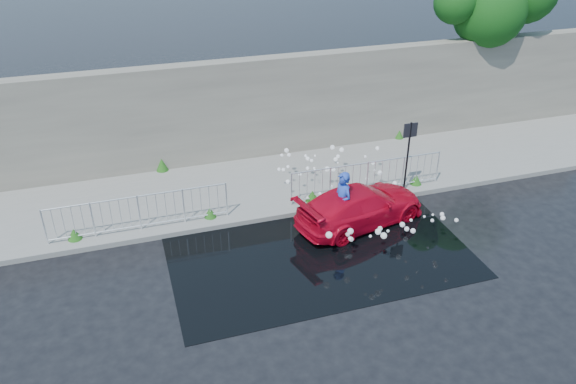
# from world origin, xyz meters

# --- Properties ---
(ground) EXTENTS (90.00, 90.00, 0.00)m
(ground) POSITION_xyz_m (0.00, 0.00, 0.00)
(ground) COLOR black
(ground) RESTS_ON ground
(pavement) EXTENTS (30.00, 4.00, 0.15)m
(pavement) POSITION_xyz_m (0.00, 5.00, 0.07)
(pavement) COLOR gray
(pavement) RESTS_ON ground
(curb) EXTENTS (30.00, 0.25, 0.16)m
(curb) POSITION_xyz_m (0.00, 3.00, 0.08)
(curb) COLOR gray
(curb) RESTS_ON ground
(retaining_wall) EXTENTS (30.00, 0.60, 3.50)m
(retaining_wall) POSITION_xyz_m (0.00, 7.20, 1.90)
(retaining_wall) COLOR #676157
(retaining_wall) RESTS_ON pavement
(puddle) EXTENTS (8.00, 5.00, 0.01)m
(puddle) POSITION_xyz_m (0.50, 1.00, 0.01)
(puddle) COLOR black
(puddle) RESTS_ON ground
(sign_post) EXTENTS (0.45, 0.06, 2.50)m
(sign_post) POSITION_xyz_m (4.20, 3.10, 1.72)
(sign_post) COLOR black
(sign_post) RESTS_ON ground
(tree) EXTENTS (4.95, 2.73, 6.36)m
(tree) POSITION_xyz_m (9.86, 7.41, 4.81)
(tree) COLOR #332114
(tree) RESTS_ON ground
(railing_left) EXTENTS (5.05, 0.05, 1.10)m
(railing_left) POSITION_xyz_m (-4.00, 3.35, 0.74)
(railing_left) COLOR silver
(railing_left) RESTS_ON pavement
(railing_right) EXTENTS (5.05, 0.05, 1.10)m
(railing_right) POSITION_xyz_m (3.00, 3.35, 0.74)
(railing_right) COLOR silver
(railing_right) RESTS_ON pavement
(weeds) EXTENTS (12.17, 3.93, 0.44)m
(weeds) POSITION_xyz_m (-0.26, 4.65, 0.33)
(weeds) COLOR #194111
(weeds) RESTS_ON pavement
(water_spray) EXTENTS (3.65, 5.58, 1.06)m
(water_spray) POSITION_xyz_m (2.11, 2.72, 0.74)
(water_spray) COLOR white
(water_spray) RESTS_ON ground
(red_car) EXTENTS (4.28, 2.53, 1.16)m
(red_car) POSITION_xyz_m (2.19, 2.00, 0.58)
(red_car) COLOR red
(red_car) RESTS_ON ground
(person) EXTENTS (0.58, 0.75, 1.84)m
(person) POSITION_xyz_m (1.50, 1.80, 0.92)
(person) COLOR #2444B7
(person) RESTS_ON ground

